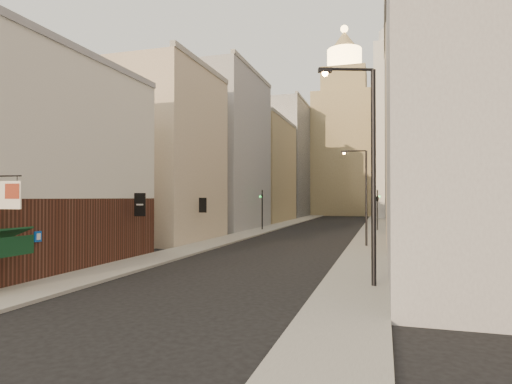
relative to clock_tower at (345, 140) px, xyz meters
name	(u,v)px	position (x,y,z in m)	size (l,w,h in m)	color
ground	(95,341)	(1.00, -92.00, -17.63)	(360.00, 360.00, 0.00)	black
sidewalk_left	(288,223)	(-5.50, -37.00, -17.56)	(3.00, 140.00, 0.15)	gray
sidewalk_right	(375,225)	(7.50, -37.00, -17.56)	(3.00, 140.00, 0.15)	gray
near_building_left	(33,162)	(-9.99, -83.00, -11.61)	(8.30, 23.04, 12.30)	#512D21
left_bldg_beige	(166,156)	(-11.00, -66.00, -9.63)	(8.00, 12.00, 16.00)	tan
left_bldg_grey	(226,152)	(-11.00, -50.00, -7.63)	(8.00, 16.00, 20.00)	gray
left_bldg_tan	(263,172)	(-11.00, -32.00, -9.13)	(8.00, 18.00, 17.00)	#927F55
left_bldg_wingrid	(288,161)	(-11.00, -12.00, -5.63)	(8.00, 20.00, 24.00)	gray
right_bldg_grey	(476,114)	(13.00, -80.00, -9.63)	(8.00, 16.00, 16.00)	gray
right_bldg_beige	(433,130)	(13.00, -62.00, -7.63)	(8.00, 16.00, 20.00)	tan
right_bldg_wingrid	(417,130)	(13.00, -42.00, -4.63)	(8.00, 20.00, 26.00)	gray
highrise	(439,85)	(19.00, -14.00, 8.02)	(21.00, 23.00, 51.20)	gray
clock_tower	(345,140)	(0.00, 0.00, 0.00)	(14.00, 14.00, 44.90)	#927F55
white_tower	(395,124)	(11.00, -14.00, 0.97)	(8.00, 8.00, 41.50)	silver
streetlamp_near	(368,162)	(8.12, -82.65, -12.02)	(2.48, 1.03, 9.83)	black
streetlamp_mid	(364,192)	(7.23, -66.55, -13.11)	(2.07, 0.41, 7.91)	black
traffic_light_left	(262,202)	(-5.60, -51.51, -14.06)	(0.56, 0.45, 5.00)	black
traffic_light_right	(377,200)	(8.07, -48.82, -13.92)	(0.67, 0.67, 5.00)	black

